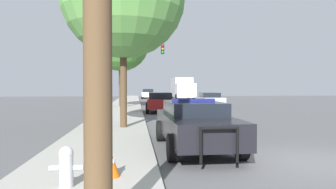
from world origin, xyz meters
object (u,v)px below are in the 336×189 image
at_px(traffic_light, 137,61).
at_px(traffic_cone, 109,162).
at_px(police_car, 195,123).
at_px(car_background_oncoming, 210,100).
at_px(car_background_midblock, 160,102).
at_px(box_truck, 182,88).
at_px(car_background_distant, 148,94).
at_px(fire_hydrant, 66,165).
at_px(tree_sidewalk_mid, 121,43).

height_order(traffic_light, traffic_cone, traffic_light).
distance_m(police_car, car_background_oncoming, 19.06).
distance_m(car_background_midblock, box_truck, 22.31).
relative_size(police_car, car_background_distant, 1.12).
relative_size(fire_hydrant, car_background_midblock, 0.16).
bearing_deg(fire_hydrant, car_background_oncoming, 71.02).
relative_size(car_background_midblock, box_truck, 0.62).
xyz_separation_m(fire_hydrant, tree_sidewalk_mid, (-0.00, 22.22, 5.02)).
relative_size(car_background_distant, box_truck, 0.66).
bearing_deg(police_car, traffic_light, -86.64).
distance_m(fire_hydrant, car_background_oncoming, 23.62).
xyz_separation_m(traffic_light, tree_sidewalk_mid, (-1.33, -1.92, 1.33)).
distance_m(traffic_light, traffic_cone, 23.88).
bearing_deg(box_truck, police_car, 81.14).
height_order(traffic_light, car_background_distant, traffic_light).
distance_m(car_background_oncoming, box_truck, 17.31).
relative_size(fire_hydrant, car_background_distant, 0.15).
height_order(car_background_midblock, box_truck, box_truck).
height_order(car_background_midblock, tree_sidewalk_mid, tree_sidewalk_mid).
bearing_deg(car_background_midblock, box_truck, 79.59).
height_order(car_background_oncoming, traffic_cone, car_background_oncoming).
xyz_separation_m(tree_sidewalk_mid, traffic_cone, (0.70, -21.65, -5.11)).
distance_m(car_background_distant, tree_sidewalk_mid, 23.24).
xyz_separation_m(car_background_distant, car_background_midblock, (-0.21, -26.90, -0.02)).
bearing_deg(box_truck, fire_hydrant, 77.69).
height_order(fire_hydrant, traffic_light, traffic_light).
distance_m(tree_sidewalk_mid, traffic_cone, 22.25).
bearing_deg(car_background_midblock, police_car, -87.99).
distance_m(box_truck, traffic_cone, 39.70).
height_order(police_car, car_background_oncoming, police_car).
bearing_deg(fire_hydrant, traffic_cone, 39.27).
bearing_deg(fire_hydrant, tree_sidewalk_mid, 90.01).
bearing_deg(car_background_distant, fire_hydrant, -90.06).
bearing_deg(tree_sidewalk_mid, box_truck, 66.01).
bearing_deg(police_car, fire_hydrant, 51.32).
xyz_separation_m(fire_hydrant, box_truck, (7.74, 39.62, 1.16)).
bearing_deg(police_car, car_background_distant, -91.53).
height_order(car_background_distant, box_truck, box_truck).
bearing_deg(police_car, car_background_midblock, -91.22).
distance_m(police_car, box_truck, 36.07).
xyz_separation_m(car_background_oncoming, traffic_cone, (-6.99, -21.77, -0.30)).
height_order(car_background_distant, tree_sidewalk_mid, tree_sidewalk_mid).
bearing_deg(car_background_distant, car_background_midblock, -86.46).
xyz_separation_m(traffic_light, box_truck, (6.41, 15.48, -2.53)).
bearing_deg(tree_sidewalk_mid, police_car, -80.82).
height_order(police_car, traffic_cone, police_car).
height_order(fire_hydrant, tree_sidewalk_mid, tree_sidewalk_mid).
xyz_separation_m(fire_hydrant, car_background_distant, (3.17, 44.74, 0.28)).
relative_size(fire_hydrant, traffic_cone, 1.25).
distance_m(fire_hydrant, tree_sidewalk_mid, 22.78).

